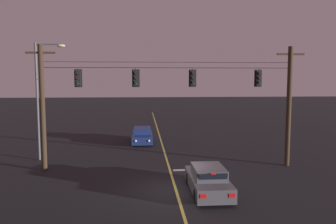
# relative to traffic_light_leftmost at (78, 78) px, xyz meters

# --- Properties ---
(ground_plane) EXTENTS (180.00, 180.00, 0.00)m
(ground_plane) POSITION_rel_traffic_light_leftmost_xyz_m (5.71, -4.40, -5.82)
(ground_plane) COLOR black
(lane_centre_stripe) EXTENTS (0.14, 60.00, 0.01)m
(lane_centre_stripe) POSITION_rel_traffic_light_leftmost_xyz_m (5.71, 6.02, -5.81)
(lane_centre_stripe) COLOR #D1C64C
(lane_centre_stripe) RESTS_ON ground
(stop_bar_paint) EXTENTS (3.40, 0.36, 0.01)m
(stop_bar_paint) POSITION_rel_traffic_light_leftmost_xyz_m (7.61, -0.58, -5.81)
(stop_bar_paint) COLOR silver
(stop_bar_paint) RESTS_ON ground
(signal_span_assembly) EXTENTS (17.62, 0.32, 7.87)m
(signal_span_assembly) POSITION_rel_traffic_light_leftmost_xyz_m (5.71, 0.02, -1.73)
(signal_span_assembly) COLOR #38281C
(signal_span_assembly) RESTS_ON ground
(traffic_light_leftmost) EXTENTS (0.48, 0.41, 1.22)m
(traffic_light_leftmost) POSITION_rel_traffic_light_leftmost_xyz_m (0.00, 0.00, 0.00)
(traffic_light_leftmost) COLOR black
(traffic_light_left_inner) EXTENTS (0.48, 0.41, 1.22)m
(traffic_light_left_inner) POSITION_rel_traffic_light_leftmost_xyz_m (3.60, 0.00, 0.00)
(traffic_light_left_inner) COLOR black
(traffic_light_centre) EXTENTS (0.48, 0.41, 1.22)m
(traffic_light_centre) POSITION_rel_traffic_light_leftmost_xyz_m (7.22, 0.00, 0.00)
(traffic_light_centre) COLOR black
(traffic_light_right_inner) EXTENTS (0.48, 0.41, 1.22)m
(traffic_light_right_inner) POSITION_rel_traffic_light_leftmost_xyz_m (11.53, 0.00, 0.00)
(traffic_light_right_inner) COLOR black
(car_waiting_near_lane) EXTENTS (1.80, 4.33, 1.39)m
(car_waiting_near_lane) POSITION_rel_traffic_light_leftmost_xyz_m (7.29, -4.88, -5.17)
(car_waiting_near_lane) COLOR #4C4C51
(car_waiting_near_lane) RESTS_ON ground
(car_oncoming_lead) EXTENTS (1.80, 4.42, 1.39)m
(car_oncoming_lead) POSITION_rel_traffic_light_leftmost_xyz_m (3.96, 8.79, -5.17)
(car_oncoming_lead) COLOR navy
(car_oncoming_lead) RESTS_ON ground
(street_lamp_corner) EXTENTS (2.11, 0.30, 8.30)m
(street_lamp_corner) POSITION_rel_traffic_light_leftmost_xyz_m (-3.08, 2.87, -0.86)
(street_lamp_corner) COLOR #4C4F54
(street_lamp_corner) RESTS_ON ground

